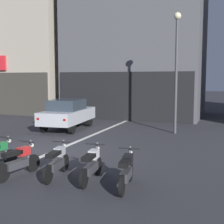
% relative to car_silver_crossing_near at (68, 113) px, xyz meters
% --- Properties ---
extents(ground_plane, '(120.00, 120.00, 0.00)m').
position_rel_car_silver_crossing_near_xyz_m(ground_plane, '(1.99, -4.96, -0.89)').
color(ground_plane, '#333338').
extents(lane_centre_line, '(0.20, 18.00, 0.01)m').
position_rel_car_silver_crossing_near_xyz_m(lane_centre_line, '(1.99, 1.04, -0.88)').
color(lane_centre_line, silver).
rests_on(lane_centre_line, ground).
extents(car_silver_crossing_near, '(2.12, 4.24, 1.64)m').
position_rel_car_silver_crossing_near_xyz_m(car_silver_crossing_near, '(0.00, 0.00, 0.00)').
color(car_silver_crossing_near, black).
rests_on(car_silver_crossing_near, ground).
extents(street_lamp, '(0.36, 0.36, 5.98)m').
position_rel_car_silver_crossing_near_xyz_m(street_lamp, '(5.70, 0.80, 2.82)').
color(street_lamp, '#47474C').
rests_on(street_lamp, ground).
extents(motorcycle_red_row_left_mid, '(0.55, 1.66, 0.98)m').
position_rel_car_silver_crossing_near_xyz_m(motorcycle_red_row_left_mid, '(2.66, -7.70, -0.43)').
color(motorcycle_red_row_left_mid, black).
rests_on(motorcycle_red_row_left_mid, ground).
extents(motorcycle_silver_row_centre, '(0.55, 1.67, 0.98)m').
position_rel_car_silver_crossing_near_xyz_m(motorcycle_silver_row_centre, '(3.70, -7.36, -0.43)').
color(motorcycle_silver_row_centre, black).
rests_on(motorcycle_silver_row_centre, ground).
extents(motorcycle_white_row_right_mid, '(0.55, 1.67, 0.98)m').
position_rel_car_silver_crossing_near_xyz_m(motorcycle_white_row_right_mid, '(4.75, -7.33, -0.43)').
color(motorcycle_white_row_right_mid, black).
rests_on(motorcycle_white_row_right_mid, ground).
extents(motorcycle_black_row_rightmost, '(0.55, 1.67, 0.98)m').
position_rel_car_silver_crossing_near_xyz_m(motorcycle_black_row_rightmost, '(5.79, -7.49, -0.43)').
color(motorcycle_black_row_rightmost, black).
rests_on(motorcycle_black_row_rightmost, ground).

